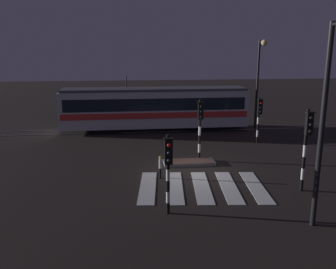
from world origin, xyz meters
TOP-DOWN VIEW (x-y plane):
  - ground_plane at (0.00, 0.00)m, footprint 120.00×120.00m
  - rail_near at (0.00, 9.40)m, footprint 80.00×0.12m
  - rail_far at (0.00, 10.83)m, footprint 80.00×0.12m
  - crosswalk_zebra at (0.00, -2.08)m, footprint 5.94×4.52m
  - traffic_island at (0.04, 1.33)m, footprint 2.73×1.04m
  - traffic_light_corner_near_right at (4.22, -3.10)m, footprint 0.36×0.42m
  - traffic_light_corner_far_right at (5.34, 5.19)m, footprint 0.36×0.42m
  - traffic_light_kerb_mid_left at (-1.82, -4.63)m, footprint 0.36×0.42m
  - traffic_light_median_centre at (0.69, 1.75)m, footprint 0.36×0.42m
  - street_lamp_near_kerb at (3.08, -6.32)m, footprint 0.44×1.21m
  - street_lamp_trackside_right at (6.75, 9.22)m, footprint 0.44×1.21m
  - tram at (-1.06, 10.11)m, footprint 14.20×2.58m
  - bollard_island_edge at (-1.73, -0.71)m, footprint 0.12×0.12m

SIDE VIEW (x-z plane):
  - ground_plane at x=0.00m, z-range 0.00..0.00m
  - crosswalk_zebra at x=0.00m, z-range 0.00..0.02m
  - rail_near at x=0.00m, z-range 0.00..0.03m
  - rail_far at x=0.00m, z-range 0.00..0.03m
  - traffic_island at x=0.04m, z-range 0.00..0.18m
  - bollard_island_edge at x=-1.73m, z-range 0.00..1.11m
  - tram at x=-1.06m, z-range -0.33..3.82m
  - traffic_light_corner_far_right at x=5.34m, z-range 0.48..3.50m
  - traffic_light_kerb_mid_left at x=-1.82m, z-range 0.48..3.52m
  - traffic_light_median_centre at x=0.69m, z-range 0.55..3.96m
  - traffic_light_corner_near_right at x=4.22m, z-range 0.57..4.17m
  - street_lamp_trackside_right at x=6.75m, z-range 0.94..7.71m
  - street_lamp_near_kerb at x=3.08m, z-range 0.95..7.82m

